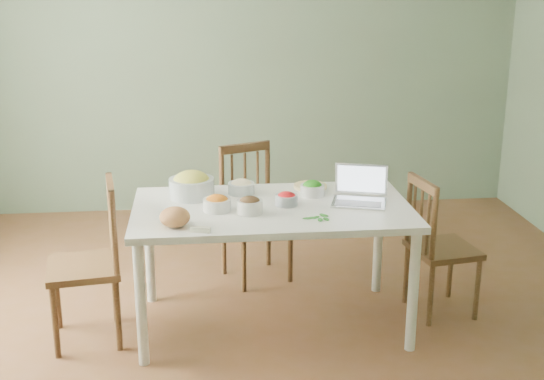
{
  "coord_description": "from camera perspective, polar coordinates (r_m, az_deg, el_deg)",
  "views": [
    {
      "loc": [
        -0.38,
        -3.88,
        2.12
      ],
      "look_at": [
        0.04,
        0.15,
        0.88
      ],
      "focal_mm": 47.37,
      "sensor_mm": 36.0,
      "label": 1
    }
  ],
  "objects": [
    {
      "name": "chair_left",
      "position": [
        4.34,
        -14.79,
        -5.68
      ],
      "size": [
        0.47,
        0.48,
        0.97
      ],
      "primitive_type": null,
      "rotation": [
        0.0,
        0.0,
        -1.42
      ],
      "color": "#38230C",
      "rests_on": "floor"
    },
    {
      "name": "bowl_broccoli",
      "position": [
        4.46,
        3.22,
        0.14
      ],
      "size": [
        0.16,
        0.16,
        0.09
      ],
      "primitive_type": null,
      "rotation": [
        0.0,
        0.0,
        0.08
      ],
      "color": "#1C4B10",
      "rests_on": "dining_table"
    },
    {
      "name": "chair_far",
      "position": [
        5.03,
        -1.26,
        -1.99
      ],
      "size": [
        0.54,
        0.53,
        0.95
      ],
      "primitive_type": null,
      "rotation": [
        0.0,
        0.0,
        0.37
      ],
      "color": "#38230C",
      "rests_on": "floor"
    },
    {
      "name": "laptop",
      "position": [
        4.31,
        6.97,
        0.26
      ],
      "size": [
        0.39,
        0.36,
        0.22
      ],
      "primitive_type": null,
      "rotation": [
        0.0,
        0.0,
        -0.3
      ],
      "color": "silver",
      "rests_on": "dining_table"
    },
    {
      "name": "wall_front",
      "position": [
        1.63,
        8.47,
        -11.46
      ],
      "size": [
        5.0,
        0.0,
        2.7
      ],
      "primitive_type": "cube",
      "color": "#556751",
      "rests_on": "ground"
    },
    {
      "name": "butter_stick",
      "position": [
        3.87,
        -5.71,
        -3.15
      ],
      "size": [
        0.11,
        0.06,
        0.03
      ],
      "primitive_type": "cube",
      "rotation": [
        0.0,
        0.0,
        -0.29
      ],
      "color": "beige",
      "rests_on": "dining_table"
    },
    {
      "name": "bowl_mushroom",
      "position": [
        4.13,
        -1.78,
        -1.21
      ],
      "size": [
        0.16,
        0.16,
        0.1
      ],
      "primitive_type": null,
      "rotation": [
        0.0,
        0.0,
        -0.11
      ],
      "color": "#432611",
      "rests_on": "dining_table"
    },
    {
      "name": "dining_table",
      "position": [
        4.41,
        0.0,
        -6.06
      ],
      "size": [
        1.65,
        0.93,
        0.78
      ],
      "primitive_type": null,
      "color": "white",
      "rests_on": "floor"
    },
    {
      "name": "floor",
      "position": [
        4.44,
        -0.38,
        -11.46
      ],
      "size": [
        5.0,
        5.0,
        0.0
      ],
      "primitive_type": "cube",
      "color": "brown",
      "rests_on": "ground"
    },
    {
      "name": "wall_back",
      "position": [
        6.44,
        -2.64,
        10.19
      ],
      "size": [
        5.0,
        0.0,
        2.7
      ],
      "primitive_type": "cube",
      "color": "#556751",
      "rests_on": "ground"
    },
    {
      "name": "chair_right",
      "position": [
        4.68,
        13.47,
        -4.34
      ],
      "size": [
        0.44,
        0.45,
        0.9
      ],
      "primitive_type": null,
      "rotation": [
        0.0,
        0.0,
        1.73
      ],
      "color": "#38230C",
      "rests_on": "floor"
    },
    {
      "name": "bread_boule",
      "position": [
        3.96,
        -7.73,
        -2.13
      ],
      "size": [
        0.2,
        0.2,
        0.11
      ],
      "primitive_type": "ellipsoid",
      "rotation": [
        0.0,
        0.0,
        -0.24
      ],
      "color": "tan",
      "rests_on": "dining_table"
    },
    {
      "name": "bowl_carrot",
      "position": [
        4.19,
        -4.39,
        -1.04
      ],
      "size": [
        0.18,
        0.18,
        0.09
      ],
      "primitive_type": null,
      "rotation": [
        0.0,
        0.0,
        0.1
      ],
      "color": "#CD7408",
      "rests_on": "dining_table"
    },
    {
      "name": "bowl_redpep",
      "position": [
        4.28,
        1.16,
        -0.69
      ],
      "size": [
        0.17,
        0.17,
        0.08
      ],
      "primitive_type": null,
      "rotation": [
        0.0,
        0.0,
        -0.37
      ],
      "color": "#B40813",
      "rests_on": "dining_table"
    },
    {
      "name": "flatbread",
      "position": [
        4.63,
        3.05,
        0.3
      ],
      "size": [
        0.28,
        0.28,
        0.02
      ],
      "primitive_type": "cylinder",
      "rotation": [
        0.0,
        0.0,
        -0.41
      ],
      "color": "#E7CC83",
      "rests_on": "dining_table"
    },
    {
      "name": "bowl_onion",
      "position": [
        4.5,
        -2.46,
        0.27
      ],
      "size": [
        0.19,
        0.19,
        0.09
      ],
      "primitive_type": null,
      "rotation": [
        0.0,
        0.0,
        0.18
      ],
      "color": "beige",
      "rests_on": "dining_table"
    },
    {
      "name": "bowl_squash",
      "position": [
        4.44,
        -6.41,
        0.42
      ],
      "size": [
        0.3,
        0.3,
        0.16
      ],
      "primitive_type": null,
      "rotation": [
        0.0,
        0.0,
        0.08
      ],
      "color": "gold",
      "rests_on": "dining_table"
    },
    {
      "name": "basil_bunch",
      "position": [
        4.07,
        3.52,
        -2.13
      ],
      "size": [
        0.18,
        0.18,
        0.02
      ],
      "primitive_type": null,
      "color": "#27712F",
      "rests_on": "dining_table"
    }
  ]
}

